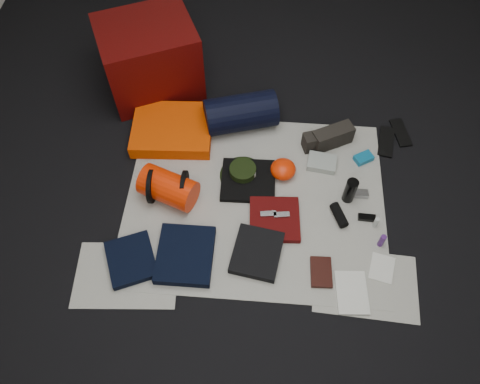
# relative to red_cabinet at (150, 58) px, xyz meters

# --- Properties ---
(floor) EXTENTS (4.50, 4.50, 0.02)m
(floor) POSITION_rel_red_cabinet_xyz_m (0.79, -0.93, -0.27)
(floor) COLOR black
(floor) RESTS_ON ground
(newspaper_mat) EXTENTS (1.60, 1.30, 0.01)m
(newspaper_mat) POSITION_rel_red_cabinet_xyz_m (0.79, -0.93, -0.26)
(newspaper_mat) COLOR beige
(newspaper_mat) RESTS_ON floor
(newspaper_sheet_front_left) EXTENTS (0.61, 0.44, 0.00)m
(newspaper_sheet_front_left) POSITION_rel_red_cabinet_xyz_m (0.09, -1.48, -0.26)
(newspaper_sheet_front_left) COLOR beige
(newspaper_sheet_front_left) RESTS_ON floor
(newspaper_sheet_front_right) EXTENTS (0.60, 0.43, 0.00)m
(newspaper_sheet_front_right) POSITION_rel_red_cabinet_xyz_m (1.44, -1.43, -0.26)
(newspaper_sheet_front_right) COLOR beige
(newspaper_sheet_front_right) RESTS_ON floor
(red_cabinet) EXTENTS (0.78, 0.73, 0.52)m
(red_cabinet) POSITION_rel_red_cabinet_xyz_m (0.00, 0.00, 0.00)
(red_cabinet) COLOR #4D0705
(red_cabinet) RESTS_ON floor
(sleeping_pad) EXTENTS (0.55, 0.46, 0.10)m
(sleeping_pad) POSITION_rel_red_cabinet_xyz_m (0.20, -0.45, -0.21)
(sleeping_pad) COLOR #EF4402
(sleeping_pad) RESTS_ON newspaper_mat
(stuff_sack) EXTENTS (0.39, 0.31, 0.20)m
(stuff_sack) POSITION_rel_red_cabinet_xyz_m (0.26, -0.95, -0.15)
(stuff_sack) COLOR red
(stuff_sack) RESTS_ON newspaper_mat
(sack_strap_left) EXTENTS (0.02, 0.22, 0.22)m
(sack_strap_left) POSITION_rel_red_cabinet_xyz_m (0.16, -0.95, -0.15)
(sack_strap_left) COLOR black
(sack_strap_left) RESTS_ON newspaper_mat
(sack_strap_right) EXTENTS (0.03, 0.22, 0.22)m
(sack_strap_right) POSITION_rel_red_cabinet_xyz_m (0.36, -0.95, -0.15)
(sack_strap_right) COLOR black
(sack_strap_right) RESTS_ON newspaper_mat
(navy_duffel) EXTENTS (0.53, 0.37, 0.25)m
(navy_duffel) POSITION_rel_red_cabinet_xyz_m (0.66, -0.33, -0.13)
(navy_duffel) COLOR black
(navy_duffel) RESTS_ON newspaper_mat
(boonie_brim) EXTENTS (0.37, 0.37, 0.01)m
(boonie_brim) POSITION_rel_red_cabinet_xyz_m (0.70, -0.76, -0.25)
(boonie_brim) COLOR black
(boonie_brim) RESTS_ON newspaper_mat
(boonie_crown) EXTENTS (0.17, 0.17, 0.07)m
(boonie_crown) POSITION_rel_red_cabinet_xyz_m (0.70, -0.76, -0.21)
(boonie_crown) COLOR black
(boonie_crown) RESTS_ON boonie_brim
(hiking_boot_left) EXTENTS (0.26, 0.16, 0.12)m
(hiking_boot_left) POSITION_rel_red_cabinet_xyz_m (1.20, -0.47, -0.19)
(hiking_boot_left) COLOR black
(hiking_boot_left) RESTS_ON newspaper_mat
(hiking_boot_right) EXTENTS (0.29, 0.22, 0.14)m
(hiking_boot_right) POSITION_rel_red_cabinet_xyz_m (1.27, -0.45, -0.19)
(hiking_boot_right) COLOR black
(hiking_boot_right) RESTS_ON newspaper_mat
(flip_flop_left) EXTENTS (0.14, 0.27, 0.01)m
(flip_flop_left) POSITION_rel_red_cabinet_xyz_m (1.65, -0.41, -0.25)
(flip_flop_left) COLOR black
(flip_flop_left) RESTS_ON floor
(flip_flop_right) EXTENTS (0.14, 0.25, 0.01)m
(flip_flop_right) POSITION_rel_red_cabinet_xyz_m (1.76, -0.32, -0.25)
(flip_flop_right) COLOR black
(flip_flop_right) RESTS_ON floor
(trousers_navy_a) EXTENTS (0.35, 0.37, 0.05)m
(trousers_navy_a) POSITION_rel_red_cabinet_xyz_m (0.11, -1.40, -0.23)
(trousers_navy_a) COLOR black
(trousers_navy_a) RESTS_ON newspaper_mat
(trousers_navy_b) EXTENTS (0.32, 0.36, 0.06)m
(trousers_navy_b) POSITION_rel_red_cabinet_xyz_m (0.41, -1.35, -0.23)
(trousers_navy_b) COLOR black
(trousers_navy_b) RESTS_ON newspaper_mat
(trousers_charcoal) EXTENTS (0.32, 0.35, 0.05)m
(trousers_charcoal) POSITION_rel_red_cabinet_xyz_m (0.82, -1.30, -0.23)
(trousers_charcoal) COLOR black
(trousers_charcoal) RESTS_ON newspaper_mat
(black_tshirt) EXTENTS (0.35, 0.32, 0.03)m
(black_tshirt) POSITION_rel_red_cabinet_xyz_m (0.74, -0.80, -0.24)
(black_tshirt) COLOR black
(black_tshirt) RESTS_ON newspaper_mat
(red_shirt) EXTENTS (0.32, 0.32, 0.04)m
(red_shirt) POSITION_rel_red_cabinet_xyz_m (0.92, -1.07, -0.23)
(red_shirt) COLOR #4B0808
(red_shirt) RESTS_ON newspaper_mat
(orange_stuff_sack) EXTENTS (0.18, 0.18, 0.11)m
(orange_stuff_sack) POSITION_rel_red_cabinet_xyz_m (0.96, -0.72, -0.20)
(orange_stuff_sack) COLOR red
(orange_stuff_sack) RESTS_ON newspaper_mat
(first_aid_pouch) EXTENTS (0.20, 0.16, 0.05)m
(first_aid_pouch) POSITION_rel_red_cabinet_xyz_m (1.21, -0.63, -0.23)
(first_aid_pouch) COLOR #929A93
(first_aid_pouch) RESTS_ON newspaper_mat
(water_bottle) EXTENTS (0.08, 0.08, 0.18)m
(water_bottle) POSITION_rel_red_cabinet_xyz_m (1.37, -0.88, -0.16)
(water_bottle) COLOR black
(water_bottle) RESTS_ON newspaper_mat
(speaker) EXTENTS (0.11, 0.17, 0.06)m
(speaker) POSITION_rel_red_cabinet_xyz_m (1.30, -1.02, -0.22)
(speaker) COLOR black
(speaker) RESTS_ON newspaper_mat
(compact_camera) EXTENTS (0.09, 0.05, 0.03)m
(compact_camera) POSITION_rel_red_cabinet_xyz_m (1.45, -0.85, -0.24)
(compact_camera) COLOR #9D9DA2
(compact_camera) RESTS_ON newspaper_mat
(cyan_case) EXTENTS (0.14, 0.12, 0.04)m
(cyan_case) POSITION_rel_red_cabinet_xyz_m (1.48, -0.57, -0.24)
(cyan_case) COLOR #0E638E
(cyan_case) RESTS_ON newspaper_mat
(toiletry_purple) EXTENTS (0.03, 0.03, 0.10)m
(toiletry_purple) POSITION_rel_red_cabinet_xyz_m (1.54, -1.18, -0.20)
(toiletry_purple) COLOR #4B216A
(toiletry_purple) RESTS_ON newspaper_mat
(toiletry_clear) EXTENTS (0.04, 0.04, 0.08)m
(toiletry_clear) POSITION_rel_red_cabinet_xyz_m (1.52, -1.06, -0.21)
(toiletry_clear) COLOR #BABFBA
(toiletry_clear) RESTS_ON newspaper_mat
(paperback_book) EXTENTS (0.12, 0.19, 0.03)m
(paperback_book) POSITION_rel_red_cabinet_xyz_m (1.19, -1.39, -0.24)
(paperback_book) COLOR black
(paperback_book) RESTS_ON newspaper_mat
(map_booklet) EXTENTS (0.19, 0.26, 0.01)m
(map_booklet) POSITION_rel_red_cabinet_xyz_m (1.36, -1.50, -0.25)
(map_booklet) COLOR silver
(map_booklet) RESTS_ON newspaper_mat
(map_printout) EXTENTS (0.17, 0.19, 0.01)m
(map_printout) POSITION_rel_red_cabinet_xyz_m (1.54, -1.34, -0.25)
(map_printout) COLOR silver
(map_printout) RESTS_ON newspaper_mat
(sunglasses) EXTENTS (0.11, 0.05, 0.03)m
(sunglasses) POSITION_rel_red_cabinet_xyz_m (1.47, -1.02, -0.24)
(sunglasses) COLOR black
(sunglasses) RESTS_ON newspaper_mat
(key_cluster) EXTENTS (0.07, 0.07, 0.01)m
(key_cluster) POSITION_rel_red_cabinet_xyz_m (0.06, -1.45, -0.25)
(key_cluster) COLOR #9D9DA2
(key_cluster) RESTS_ON newspaper_mat
(tape_roll) EXTENTS (0.05, 0.05, 0.03)m
(tape_roll) POSITION_rel_red_cabinet_xyz_m (0.76, -0.77, -0.20)
(tape_roll) COLOR silver
(tape_roll) RESTS_ON black_tshirt
(energy_bar_a) EXTENTS (0.10, 0.05, 0.01)m
(energy_bar_a) POSITION_rel_red_cabinet_xyz_m (0.88, -1.05, -0.21)
(energy_bar_a) COLOR #9D9DA2
(energy_bar_a) RESTS_ON red_shirt
(energy_bar_b) EXTENTS (0.10, 0.05, 0.01)m
(energy_bar_b) POSITION_rel_red_cabinet_xyz_m (0.96, -1.05, -0.21)
(energy_bar_b) COLOR #9D9DA2
(energy_bar_b) RESTS_ON red_shirt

